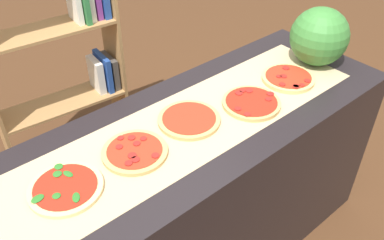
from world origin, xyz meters
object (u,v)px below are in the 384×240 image
Objects in this scene: pizza_spinach_0 at (65,188)px; bookshelf at (73,76)px; pizza_plain_2 at (189,119)px; watermelon at (319,37)px; pizza_pepperoni_4 at (288,78)px; pizza_pepperoni_1 at (135,152)px; pizza_pepperoni_3 at (251,103)px.

bookshelf reaches higher than pizza_spinach_0.
watermelon reaches higher than pizza_plain_2.
bookshelf is at bearing 118.33° from pizza_pepperoni_4.
pizza_plain_2 is 0.85m from watermelon.
pizza_spinach_0 and pizza_pepperoni_1 have the same top height.
pizza_spinach_0 is 1.00× the size of pizza_pepperoni_3.
pizza_spinach_0 is 0.89× the size of watermelon.
pizza_pepperoni_4 is at bearing -61.67° from bookshelf.
pizza_plain_2 is 0.91× the size of watermelon.
pizza_pepperoni_3 is at bearing -174.60° from watermelon.
pizza_pepperoni_3 is 0.56m from watermelon.
watermelon is at bearing -0.84° from pizza_spinach_0.
pizza_pepperoni_1 is 0.87× the size of watermelon.
pizza_plain_2 is 0.31m from pizza_pepperoni_3.
pizza_pepperoni_1 is 1.00× the size of pizza_pepperoni_4.
pizza_spinach_0 is 0.18× the size of bookshelf.
pizza_pepperoni_1 is at bearing -103.13° from bookshelf.
pizza_pepperoni_1 is 0.30m from pizza_plain_2.
pizza_pepperoni_3 is (0.29, -0.09, 0.00)m from pizza_plain_2.
bookshelf reaches higher than watermelon.
pizza_pepperoni_1 is 0.96× the size of pizza_plain_2.
pizza_spinach_0 is 1.43m from watermelon.
pizza_pepperoni_3 is (0.59, -0.07, 0.00)m from pizza_pepperoni_1.
pizza_pepperoni_1 is at bearing -0.43° from pizza_spinach_0.
watermelon is at bearing 5.40° from pizza_pepperoni_3.
pizza_pepperoni_3 reaches higher than pizza_pepperoni_1.
pizza_pepperoni_4 is at bearing -2.24° from pizza_spinach_0.
pizza_pepperoni_4 is at bearing 5.06° from pizza_pepperoni_3.
watermelon reaches higher than pizza_spinach_0.
pizza_pepperoni_3 reaches higher than pizza_plain_2.
pizza_plain_2 is 0.18× the size of bookshelf.
pizza_pepperoni_1 is at bearing 177.16° from pizza_pepperoni_4.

